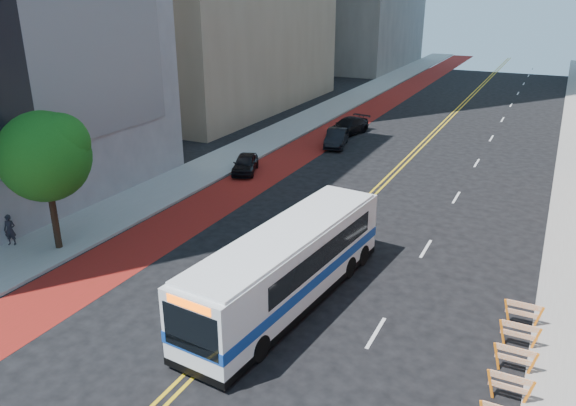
{
  "coord_description": "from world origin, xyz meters",
  "views": [
    {
      "loc": [
        9.64,
        -11.36,
        12.02
      ],
      "look_at": [
        0.18,
        8.0,
        3.71
      ],
      "focal_mm": 35.0,
      "sensor_mm": 36.0,
      "label": 1
    }
  ],
  "objects_px": {
    "street_tree": "(46,153)",
    "car_a": "(245,164)",
    "car_b": "(336,138)",
    "pedestrian": "(10,230)",
    "car_c": "(348,126)",
    "transit_bus": "(289,265)"
  },
  "relations": [
    {
      "from": "car_c",
      "to": "pedestrian",
      "type": "xyz_separation_m",
      "value": [
        -6.89,
        -28.82,
        0.23
      ]
    },
    {
      "from": "pedestrian",
      "to": "transit_bus",
      "type": "bearing_deg",
      "value": -18.99
    },
    {
      "from": "street_tree",
      "to": "car_b",
      "type": "relative_size",
      "value": 1.58
    },
    {
      "from": "car_a",
      "to": "car_b",
      "type": "relative_size",
      "value": 0.88
    },
    {
      "from": "street_tree",
      "to": "pedestrian",
      "type": "height_order",
      "value": "street_tree"
    },
    {
      "from": "car_c",
      "to": "pedestrian",
      "type": "height_order",
      "value": "pedestrian"
    },
    {
      "from": "car_c",
      "to": "car_b",
      "type": "bearing_deg",
      "value": -70.12
    },
    {
      "from": "car_c",
      "to": "car_a",
      "type": "bearing_deg",
      "value": -88.9
    },
    {
      "from": "street_tree",
      "to": "car_c",
      "type": "relative_size",
      "value": 1.4
    },
    {
      "from": "car_a",
      "to": "car_c",
      "type": "height_order",
      "value": "car_c"
    },
    {
      "from": "car_a",
      "to": "car_c",
      "type": "distance_m",
      "value": 13.61
    },
    {
      "from": "car_c",
      "to": "street_tree",
      "type": "bearing_deg",
      "value": -87.12
    },
    {
      "from": "car_a",
      "to": "pedestrian",
      "type": "height_order",
      "value": "pedestrian"
    },
    {
      "from": "car_c",
      "to": "pedestrian",
      "type": "bearing_deg",
      "value": -91.37
    },
    {
      "from": "car_a",
      "to": "pedestrian",
      "type": "distance_m",
      "value": 16.04
    },
    {
      "from": "car_b",
      "to": "pedestrian",
      "type": "height_order",
      "value": "pedestrian"
    },
    {
      "from": "street_tree",
      "to": "car_a",
      "type": "xyz_separation_m",
      "value": [
        1.94,
        14.62,
        -4.27
      ]
    },
    {
      "from": "car_a",
      "to": "car_c",
      "type": "relative_size",
      "value": 0.78
    },
    {
      "from": "car_a",
      "to": "car_b",
      "type": "height_order",
      "value": "car_b"
    },
    {
      "from": "street_tree",
      "to": "pedestrian",
      "type": "distance_m",
      "value": 4.7
    },
    {
      "from": "car_b",
      "to": "car_a",
      "type": "bearing_deg",
      "value": -121.87
    },
    {
      "from": "car_a",
      "to": "car_b",
      "type": "xyz_separation_m",
      "value": [
        3.17,
        9.14,
        0.06
      ]
    }
  ]
}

